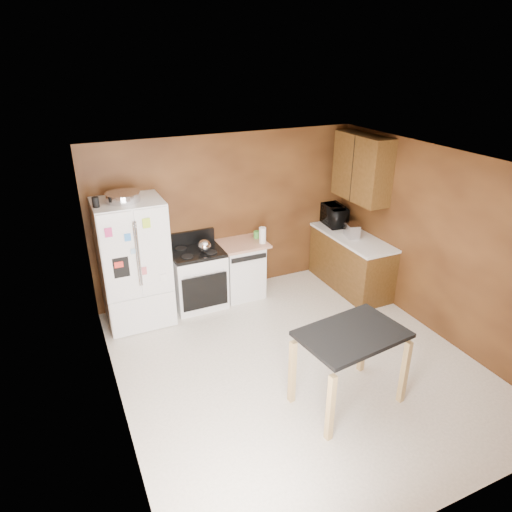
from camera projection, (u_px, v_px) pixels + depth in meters
floor at (296, 364)px, 5.71m from camera, size 4.50×4.50×0.00m
ceiling at (305, 166)px, 4.67m from camera, size 4.50×4.50×0.00m
wall_back at (228, 215)px, 7.05m from camera, size 4.20×0.00×4.20m
wall_front at (453, 401)px, 3.33m from camera, size 4.20×0.00×4.20m
wall_left at (110, 316)px, 4.40m from camera, size 0.00×4.50×4.50m
wall_right at (439, 245)px, 5.99m from camera, size 0.00×4.50×4.50m
roasting_pan at (123, 197)px, 5.88m from camera, size 0.45×0.45×0.11m
pen_cup at (96, 202)px, 5.65m from camera, size 0.09×0.09×0.13m
kettle at (204, 246)px, 6.60m from camera, size 0.19×0.19×0.19m
paper_towel at (262, 235)px, 6.94m from camera, size 0.13×0.13×0.25m
green_canister at (257, 235)px, 7.15m from camera, size 0.13×0.13×0.11m
toaster at (352, 230)px, 7.15m from camera, size 0.24×0.32×0.21m
microwave at (334, 216)px, 7.64m from camera, size 0.43×0.59×0.31m
refrigerator at (134, 263)px, 6.29m from camera, size 0.90×0.80×1.80m
gas_range at (198, 277)px, 6.87m from camera, size 0.76×0.68×1.10m
dishwasher at (241, 268)px, 7.16m from camera, size 0.78×0.63×0.89m
right_cabinets at (354, 234)px, 7.25m from camera, size 0.63×1.58×2.45m
island at (351, 344)px, 4.80m from camera, size 1.18×0.86×0.91m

